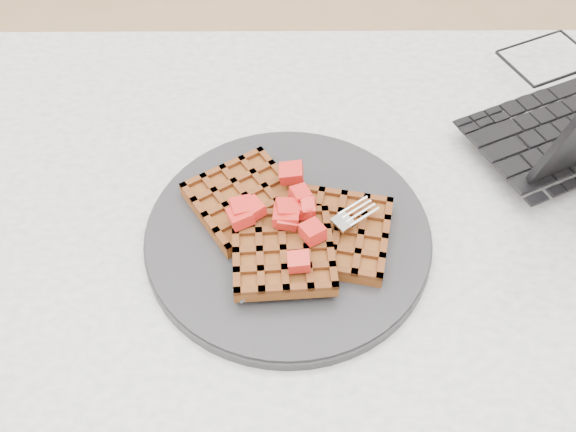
% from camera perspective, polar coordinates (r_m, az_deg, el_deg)
% --- Properties ---
extents(table, '(1.20, 0.80, 0.75)m').
position_cam_1_polar(table, '(0.76, 4.89, -9.16)').
color(table, silver).
rests_on(table, ground).
extents(plate, '(0.30, 0.30, 0.02)m').
position_cam_1_polar(plate, '(0.67, 0.00, -1.70)').
color(plate, black).
rests_on(plate, table).
extents(waffles, '(0.23, 0.20, 0.03)m').
position_cam_1_polar(waffles, '(0.65, 0.02, -0.96)').
color(waffles, brown).
rests_on(waffles, plate).
extents(strawberry_pile, '(0.15, 0.15, 0.02)m').
position_cam_1_polar(strawberry_pile, '(0.64, 0.00, 0.79)').
color(strawberry_pile, '#A20403').
rests_on(strawberry_pile, waffles).
extents(fork, '(0.16, 0.13, 0.02)m').
position_cam_1_polar(fork, '(0.64, 2.60, -2.93)').
color(fork, silver).
rests_on(fork, plate).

